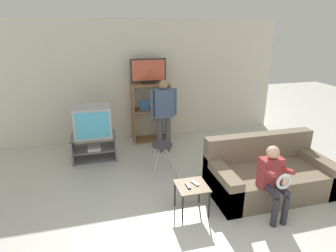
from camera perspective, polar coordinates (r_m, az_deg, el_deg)
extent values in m
cube|color=silver|center=(6.30, -5.48, 9.06)|extent=(6.40, 0.06, 2.60)
cube|color=slate|center=(5.72, -14.56, -6.28)|extent=(0.83, 0.50, 0.02)
cube|color=slate|center=(5.63, -14.74, -4.35)|extent=(0.79, 0.50, 0.02)
cube|color=slate|center=(5.53, -14.97, -1.88)|extent=(0.83, 0.50, 0.02)
cube|color=slate|center=(5.64, -18.78, -4.44)|extent=(0.03, 0.50, 0.49)
cube|color=slate|center=(5.63, -10.72, -3.77)|extent=(0.03, 0.50, 0.49)
cube|color=silver|center=(5.56, -14.76, -4.28)|extent=(0.24, 0.28, 0.05)
cube|color=#B2B2B7|center=(5.43, -15.09, 1.00)|extent=(0.67, 0.54, 0.57)
cube|color=#4CB7E0|center=(5.18, -15.07, 0.07)|extent=(0.59, 0.01, 0.49)
cube|color=#8E6642|center=(6.15, -7.11, 2.47)|extent=(0.03, 0.41, 1.29)
cube|color=#8E6642|center=(6.29, -0.05, 3.02)|extent=(0.03, 0.41, 1.29)
cube|color=#8E6642|center=(6.42, -3.43, -2.63)|extent=(0.75, 0.41, 0.03)
cube|color=#8E6642|center=(6.19, -3.55, 3.33)|extent=(0.75, 0.41, 0.03)
cube|color=#8E6642|center=(6.06, -3.67, 8.46)|extent=(0.75, 0.41, 0.03)
cube|color=#3870B7|center=(6.08, -4.78, 4.21)|extent=(0.18, 0.04, 0.22)
cube|color=black|center=(6.07, -3.97, 8.82)|extent=(0.26, 0.20, 0.04)
cube|color=black|center=(6.02, -4.03, 11.25)|extent=(0.75, 0.04, 0.48)
cube|color=#D8593F|center=(6.00, -3.99, 11.22)|extent=(0.70, 0.01, 0.43)
cylinder|color=#B7B7BC|center=(4.72, -2.42, -7.75)|extent=(0.20, 0.16, 0.56)
cylinder|color=#B7B7BC|center=(4.78, 0.69, -7.39)|extent=(0.20, 0.16, 0.56)
cylinder|color=#B7B7BC|center=(4.92, -2.99, -6.57)|extent=(0.20, 0.16, 0.56)
cylinder|color=#B7B7BC|center=(4.97, 0.00, -6.24)|extent=(0.20, 0.16, 0.56)
cylinder|color=#333338|center=(4.72, -1.20, -3.88)|extent=(0.35, 0.35, 0.02)
cube|color=brown|center=(3.88, 4.86, -12.06)|extent=(0.42, 0.42, 0.02)
cylinder|color=black|center=(3.80, 2.98, -16.59)|extent=(0.02, 0.02, 0.41)
cylinder|color=black|center=(3.91, 8.34, -15.64)|extent=(0.02, 0.02, 0.41)
cylinder|color=black|center=(4.09, 1.39, -13.65)|extent=(0.02, 0.02, 0.41)
cylinder|color=black|center=(4.19, 6.37, -12.87)|extent=(0.02, 0.02, 0.41)
cube|color=#232328|center=(3.84, 4.06, -12.02)|extent=(0.04, 0.15, 0.02)
cube|color=silver|center=(3.91, 5.47, -11.48)|extent=(0.08, 0.15, 0.02)
cube|color=#756651|center=(4.67, 19.89, -10.37)|extent=(1.84, 0.95, 0.40)
cube|color=#756651|center=(4.77, 18.00, -3.92)|extent=(1.84, 0.20, 0.43)
cube|color=#756651|center=(4.27, 10.77, -11.52)|extent=(0.22, 0.95, 0.52)
cube|color=#756651|center=(5.12, 27.57, -8.04)|extent=(0.22, 0.95, 0.52)
cylinder|color=#4C4C56|center=(5.68, -1.66, -1.80)|extent=(0.11, 0.11, 0.75)
cylinder|color=#4C4C56|center=(5.71, -0.04, -1.65)|extent=(0.11, 0.11, 0.75)
cube|color=#475B7A|center=(5.49, -0.88, 4.64)|extent=(0.38, 0.20, 0.56)
cylinder|color=#475B7A|center=(5.44, -3.22, 4.62)|extent=(0.08, 0.08, 0.53)
cylinder|color=#475B7A|center=(5.54, 1.42, 4.93)|extent=(0.08, 0.08, 0.53)
sphere|color=#A37A5B|center=(5.41, -0.90, 8.43)|extent=(0.18, 0.18, 0.18)
cylinder|color=#2D2D38|center=(3.99, 20.87, -16.12)|extent=(0.08, 0.08, 0.40)
cylinder|color=#2D2D38|center=(4.07, 22.67, -15.61)|extent=(0.08, 0.08, 0.40)
cylinder|color=#2D2D38|center=(3.95, 20.07, -12.05)|extent=(0.09, 0.30, 0.09)
cylinder|color=#2D2D38|center=(4.03, 21.87, -11.62)|extent=(0.09, 0.30, 0.09)
cube|color=#993333|center=(4.02, 20.05, -8.82)|extent=(0.30, 0.17, 0.42)
cylinder|color=#993333|center=(3.82, 19.56, -8.90)|extent=(0.06, 0.31, 0.14)
cylinder|color=#993333|center=(3.97, 22.84, -8.23)|extent=(0.06, 0.31, 0.14)
sphere|color=#DBAD89|center=(3.89, 20.55, -5.01)|extent=(0.17, 0.17, 0.17)
torus|color=silver|center=(3.81, 22.48, -10.42)|extent=(0.21, 0.04, 0.21)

